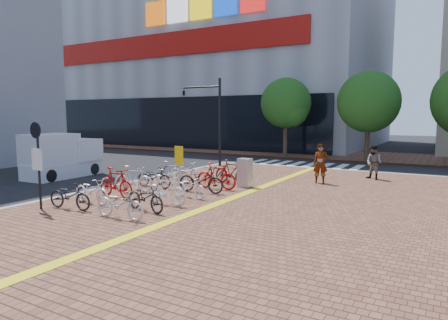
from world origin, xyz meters
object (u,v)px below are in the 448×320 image
Objects in this scene: bike_4 at (154,177)px; bike_3 at (133,179)px; pedestrian_a at (321,164)px; bike_9 at (166,190)px; yellow_sign at (179,159)px; bike_10 at (190,187)px; notice_sign at (37,155)px; bike_0 at (70,195)px; utility_box at (245,173)px; bike_6 at (185,171)px; bike_12 at (216,176)px; bike_2 at (116,183)px; bike_1 at (92,191)px; box_truck at (61,157)px; bike_8 at (146,197)px; bike_7 at (120,203)px; bike_13 at (232,172)px; pedestrian_b at (374,163)px; bike_5 at (172,173)px; traffic_light_pole at (203,106)px; bike_11 at (201,180)px.

bike_3 is at bearing 174.38° from bike_4.
pedestrian_a reaches higher than bike_4.
yellow_sign reaches higher than bike_9.
bike_10 is 0.56× the size of notice_sign.
utility_box is (3.15, 6.69, 0.16)m from bike_0.
bike_12 is (2.56, -1.32, 0.12)m from bike_6.
bike_2 is at bearing 176.43° from bike_6.
bike_1 is 8.09m from box_truck.
bike_4 is at bearing 47.79° from bike_8.
yellow_sign is at bearing 12.74° from bike_7.
box_truck reaches higher than bike_9.
bike_13 is 8.29m from notice_sign.
utility_box is (-4.56, -5.00, -0.20)m from pedestrian_b.
bike_6 is at bearing 9.26° from bike_2.
traffic_light_pole is at bearing 11.36° from bike_5.
pedestrian_b is (7.75, 9.55, 0.25)m from bike_2.
traffic_light_pole is at bearing 27.79° from bike_11.
bike_6 is 2.53m from yellow_sign.
bike_7 is 1.00× the size of bike_8.
bike_9 is at bearing -59.43° from bike_1.
bike_1 reaches higher than bike_0.
bike_12 is at bearing -3.14° from bike_7.
bike_5 is 0.86× the size of bike_11.
yellow_sign is (-4.81, -4.43, 0.36)m from pedestrian_a.
bike_0 is 0.96× the size of bike_12.
box_truck is (-9.32, 2.99, 0.42)m from bike_9.
bike_5 is 0.94× the size of yellow_sign.
pedestrian_b is 0.57× the size of notice_sign.
box_truck reaches higher than bike_1.
utility_box is at bearing -24.46° from bike_1.
box_truck is at bearing 63.95° from bike_3.
bike_9 is at bearing 39.11° from notice_sign.
bike_9 is (2.41, -0.01, -0.05)m from bike_2.
bike_7 is 1.44× the size of utility_box.
bike_9 is (2.44, -3.55, 0.01)m from bike_5.
bike_11 is 1.10× the size of pedestrian_a.
traffic_light_pole is at bearing 98.15° from notice_sign.
bike_2 is 2.41m from bike_9.
bike_13 reaches higher than bike_9.
bike_8 is 10.18m from box_truck.
bike_4 is at bearing 142.67° from bike_13.
notice_sign is 0.71× the size of box_truck.
bike_3 is at bearing 60.76° from bike_8.
bike_0 is 2.14m from bike_2.
bike_7 is at bearing -74.25° from yellow_sign.
bike_2 is 1.11× the size of bike_5.
bike_13 is 1.46× the size of utility_box.
bike_0 is 5.68m from bike_5.
bike_10 is at bearing -1.16° from bike_9.
bike_8 is at bearing -179.35° from bike_9.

